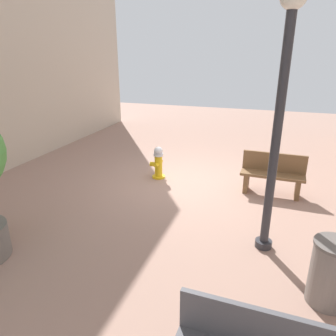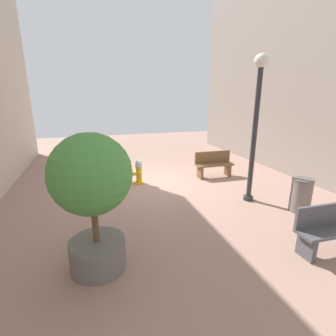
# 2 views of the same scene
# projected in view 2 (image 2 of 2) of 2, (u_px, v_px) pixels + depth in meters

# --- Properties ---
(ground_plane) EXTENTS (23.40, 23.40, 0.00)m
(ground_plane) POSITION_uv_depth(u_px,v_px,m) (160.00, 182.00, 8.83)
(ground_plane) COLOR #9E7A6B
(fire_hydrant) EXTENTS (0.40, 0.42, 0.84)m
(fire_hydrant) POSITION_uv_depth(u_px,v_px,m) (139.00, 172.00, 8.59)
(fire_hydrant) COLOR gold
(fire_hydrant) RESTS_ON ground_plane
(bench_near) EXTENTS (1.43, 0.49, 0.95)m
(bench_near) POSITION_uv_depth(u_px,v_px,m) (214.00, 164.00, 9.33)
(bench_near) COLOR brown
(bench_near) RESTS_ON ground_plane
(bench_far) EXTENTS (1.51, 0.49, 0.95)m
(bench_far) POSITION_uv_depth(u_px,v_px,m) (331.00, 228.00, 4.79)
(bench_far) COLOR #4C4C51
(bench_far) RESTS_ON ground_plane
(planter_tree) EXTENTS (1.34, 1.34, 2.41)m
(planter_tree) POSITION_uv_depth(u_px,v_px,m) (92.00, 189.00, 4.03)
(planter_tree) COLOR slate
(planter_tree) RESTS_ON ground_plane
(street_lamp) EXTENTS (0.36, 0.36, 3.98)m
(street_lamp) POSITION_uv_depth(u_px,v_px,m) (256.00, 114.00, 6.64)
(street_lamp) COLOR #2D2D33
(street_lamp) RESTS_ON ground_plane
(trash_bin) EXTENTS (0.54, 0.54, 0.90)m
(trash_bin) POSITION_uv_depth(u_px,v_px,m) (301.00, 195.00, 6.50)
(trash_bin) COLOR slate
(trash_bin) RESTS_ON ground_plane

